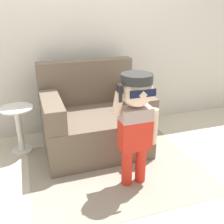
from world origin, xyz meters
name	(u,v)px	position (x,y,z in m)	size (l,w,h in m)	color
ground_plane	(92,148)	(0.00, 0.00, 0.00)	(10.00, 10.00, 0.00)	beige
wall_back	(76,25)	(0.00, 0.62, 1.30)	(10.00, 0.05, 2.60)	silver
armchair	(93,120)	(0.03, 0.05, 0.33)	(1.09, 0.88, 0.94)	#6B5B4C
person_child	(136,114)	(0.21, -0.72, 0.69)	(0.42, 0.31, 1.03)	red
side_table	(19,125)	(-0.76, 0.20, 0.31)	(0.35, 0.35, 0.52)	white
rug	(115,168)	(0.12, -0.47, 0.00)	(1.66, 1.36, 0.01)	#9E9384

